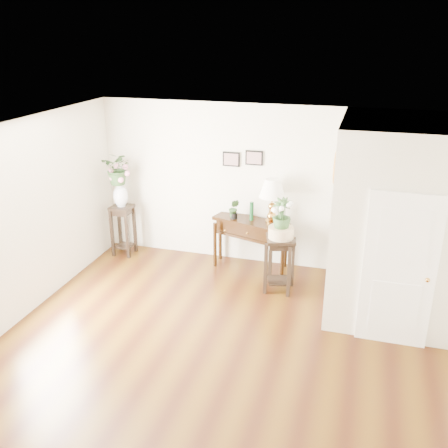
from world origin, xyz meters
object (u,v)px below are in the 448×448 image
at_px(console_table, 250,243).
at_px(plant_stand_b, 280,264).
at_px(plant_stand_a, 123,230).
at_px(table_lamp, 272,203).

distance_m(console_table, plant_stand_b, 0.95).
relative_size(plant_stand_a, plant_stand_b, 1.04).
xyz_separation_m(console_table, plant_stand_b, (0.64, -0.70, 0.02)).
bearing_deg(console_table, table_lamp, 16.72).
bearing_deg(plant_stand_a, plant_stand_b, -10.65).
relative_size(console_table, plant_stand_b, 1.45).
distance_m(console_table, table_lamp, 0.86).
bearing_deg(console_table, plant_stand_b, -30.63).
xyz_separation_m(table_lamp, plant_stand_b, (0.29, -0.70, -0.77)).
distance_m(table_lamp, plant_stand_b, 1.08).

